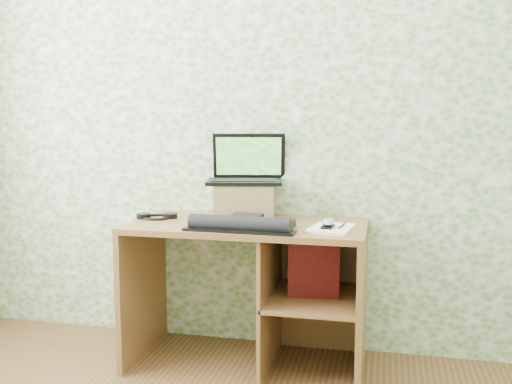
% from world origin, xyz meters
% --- Properties ---
extents(wall_back, '(3.50, 0.00, 3.50)m').
position_xyz_m(wall_back, '(0.00, 1.75, 1.30)').
color(wall_back, silver).
rests_on(wall_back, ground).
extents(desk, '(1.20, 0.60, 0.75)m').
position_xyz_m(desk, '(0.08, 1.47, 0.48)').
color(desk, brown).
rests_on(desk, floor).
extents(riser, '(0.36, 0.32, 0.19)m').
position_xyz_m(riser, '(-0.05, 1.58, 0.84)').
color(riser, brown).
rests_on(riser, desk).
extents(laptop, '(0.44, 0.35, 0.26)m').
position_xyz_m(laptop, '(-0.05, 1.63, 1.00)').
color(laptop, black).
rests_on(laptop, riser).
extents(keyboard, '(0.54, 0.29, 0.08)m').
position_xyz_m(keyboard, '(0.02, 1.29, 0.78)').
color(keyboard, black).
rests_on(keyboard, desk).
extents(headphones, '(0.21, 0.19, 0.03)m').
position_xyz_m(headphones, '(-0.50, 1.47, 0.76)').
color(headphones, black).
rests_on(headphones, desk).
extents(notepad, '(0.23, 0.30, 0.01)m').
position_xyz_m(notepad, '(0.43, 1.36, 0.76)').
color(notepad, white).
rests_on(notepad, desk).
extents(mouse, '(0.07, 0.11, 0.03)m').
position_xyz_m(mouse, '(0.42, 1.34, 0.78)').
color(mouse, silver).
rests_on(mouse, notepad).
extents(pen, '(0.02, 0.13, 0.01)m').
position_xyz_m(pen, '(0.48, 1.39, 0.77)').
color(pen, black).
rests_on(pen, notepad).
extents(red_box, '(0.26, 0.12, 0.31)m').
position_xyz_m(red_box, '(0.34, 1.44, 0.54)').
color(red_box, maroon).
rests_on(red_box, desk).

